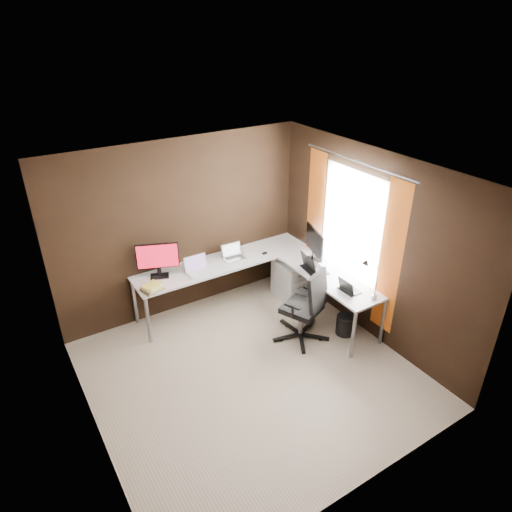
{
  "coord_description": "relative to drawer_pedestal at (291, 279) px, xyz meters",
  "views": [
    {
      "loc": [
        -2.19,
        -3.59,
        3.88
      ],
      "look_at": [
        0.67,
        0.95,
        1.01
      ],
      "focal_mm": 32.0,
      "sensor_mm": 36.0,
      "label": 1
    }
  ],
  "objects": [
    {
      "name": "room",
      "position": [
        -1.09,
        -1.08,
        0.98
      ],
      "size": [
        3.6,
        3.6,
        2.5
      ],
      "color": "#B9A48F",
      "rests_on": "ground"
    },
    {
      "name": "desk",
      "position": [
        -0.59,
        -0.11,
        0.38
      ],
      "size": [
        2.65,
        2.25,
        0.73
      ],
      "color": "silver",
      "rests_on": "ground"
    },
    {
      "name": "drawer_pedestal",
      "position": [
        0.0,
        0.0,
        0.0
      ],
      "size": [
        0.42,
        0.5,
        0.6
      ],
      "primitive_type": "cube",
      "color": "silver",
      "rests_on": "ground"
    },
    {
      "name": "monitor_left",
      "position": [
        -1.9,
        0.45,
        0.7
      ],
      "size": [
        0.53,
        0.25,
        0.49
      ],
      "rotation": [
        0.0,
        0.0,
        -0.38
      ],
      "color": "black",
      "rests_on": "desk"
    },
    {
      "name": "monitor_right",
      "position": [
        0.16,
        -0.3,
        0.7
      ],
      "size": [
        0.22,
        0.57,
        0.48
      ],
      "rotation": [
        0.0,
        0.0,
        1.27
      ],
      "color": "black",
      "rests_on": "desk"
    },
    {
      "name": "laptop_white",
      "position": [
        -1.41,
        0.28,
        0.48
      ],
      "size": [
        0.33,
        0.23,
        0.22
      ],
      "rotation": [
        0.0,
        0.0,
        0.0
      ],
      "color": "silver",
      "rests_on": "desk"
    },
    {
      "name": "laptop_silver",
      "position": [
        -0.8,
        0.37,
        0.48
      ],
      "size": [
        0.32,
        0.24,
        0.21
      ],
      "rotation": [
        0.0,
        0.0,
        -0.05
      ],
      "color": "silver",
      "rests_on": "desk"
    },
    {
      "name": "laptop_black_big",
      "position": [
        -0.05,
        -0.54,
        0.48
      ],
      "size": [
        0.32,
        0.41,
        0.25
      ],
      "rotation": [
        0.0,
        0.0,
        1.42
      ],
      "color": "black",
      "rests_on": "desk"
    },
    {
      "name": "laptop_black_small",
      "position": [
        0.0,
        -1.2,
        0.47
      ],
      "size": [
        0.19,
        0.27,
        0.18
      ],
      "rotation": [
        0.0,
        0.0,
        1.57
      ],
      "color": "black",
      "rests_on": "desk"
    },
    {
      "name": "book_stack",
      "position": [
        -2.11,
        0.16,
        0.47
      ],
      "size": [
        0.3,
        0.27,
        0.08
      ],
      "rotation": [
        0.0,
        0.0,
        0.34
      ],
      "color": "#8F714D",
      "rests_on": "desk"
    },
    {
      "name": "mouse_left",
      "position": [
        -1.98,
        0.19,
        0.45
      ],
      "size": [
        0.1,
        0.08,
        0.04
      ],
      "primitive_type": "ellipsoid",
      "rotation": [
        0.0,
        0.0,
        0.21
      ],
      "color": "black",
      "rests_on": "desk"
    },
    {
      "name": "mouse_corner",
      "position": [
        -0.35,
        0.22,
        0.45
      ],
      "size": [
        0.1,
        0.07,
        0.04
      ],
      "primitive_type": "ellipsoid",
      "rotation": [
        0.0,
        0.0,
        -0.08
      ],
      "color": "black",
      "rests_on": "desk"
    },
    {
      "name": "desk_lamp",
      "position": [
        0.1,
        -1.44,
        0.76
      ],
      "size": [
        0.18,
        0.21,
        0.53
      ],
      "rotation": [
        0.0,
        0.0,
        0.11
      ],
      "color": "slate",
      "rests_on": "desk"
    },
    {
      "name": "office_chair",
      "position": [
        -0.47,
        -0.92,
        0.01
      ],
      "size": [
        0.6,
        0.63,
        1.05
      ],
      "rotation": [
        0.0,
        0.0,
        0.41
      ],
      "color": "black",
      "rests_on": "ground"
    },
    {
      "name": "wastebasket",
      "position": [
        0.07,
        -1.15,
        -0.16
      ],
      "size": [
        0.3,
        0.3,
        0.28
      ],
      "primitive_type": "cylinder",
      "rotation": [
        0.0,
        0.0,
        0.27
      ],
      "color": "black",
      "rests_on": "ground"
    }
  ]
}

